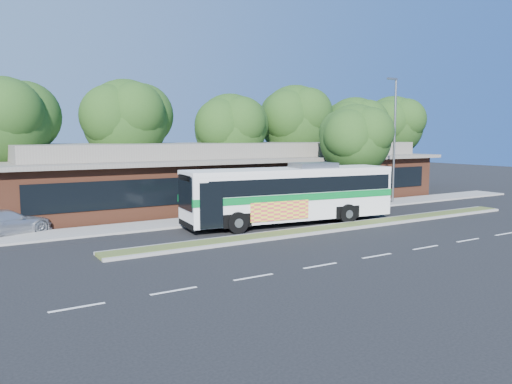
{
  "coord_description": "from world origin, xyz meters",
  "views": [
    {
      "loc": [
        -17.89,
        -19.66,
        4.96
      ],
      "look_at": [
        -4.14,
        2.76,
        2.0
      ],
      "focal_mm": 35.0,
      "sensor_mm": 36.0,
      "label": 1
    }
  ],
  "objects_px": {
    "transit_bus": "(291,190)",
    "sidewalk_tree": "(358,138)",
    "sedan": "(4,223)",
    "lamp_post": "(394,137)"
  },
  "relations": [
    {
      "from": "transit_bus",
      "to": "sidewalk_tree",
      "type": "distance_m",
      "value": 9.09
    },
    {
      "from": "sidewalk_tree",
      "to": "transit_bus",
      "type": "bearing_deg",
      "value": -158.03
    },
    {
      "from": "transit_bus",
      "to": "sedan",
      "type": "height_order",
      "value": "transit_bus"
    },
    {
      "from": "transit_bus",
      "to": "sedan",
      "type": "xyz_separation_m",
      "value": [
        -14.14,
        4.7,
        -1.25
      ]
    },
    {
      "from": "lamp_post",
      "to": "sedan",
      "type": "height_order",
      "value": "lamp_post"
    },
    {
      "from": "transit_bus",
      "to": "sedan",
      "type": "bearing_deg",
      "value": 167.83
    },
    {
      "from": "lamp_post",
      "to": "sedan",
      "type": "bearing_deg",
      "value": 175.94
    },
    {
      "from": "lamp_post",
      "to": "sidewalk_tree",
      "type": "distance_m",
      "value": 3.23
    },
    {
      "from": "lamp_post",
      "to": "sedan",
      "type": "xyz_separation_m",
      "value": [
        -25.34,
        1.8,
        -4.24
      ]
    },
    {
      "from": "transit_bus",
      "to": "sidewalk_tree",
      "type": "relative_size",
      "value": 1.74
    }
  ]
}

